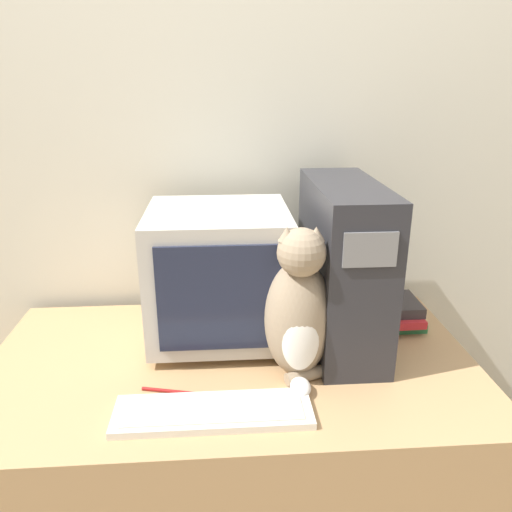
{
  "coord_description": "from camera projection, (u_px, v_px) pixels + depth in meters",
  "views": [
    {
      "loc": [
        -0.02,
        -0.83,
        1.47
      ],
      "look_at": [
        0.07,
        0.41,
        1.01
      ],
      "focal_mm": 35.0,
      "sensor_mm": 36.0,
      "label": 1
    }
  ],
  "objects": [
    {
      "name": "wall_back",
      "position": [
        225.0,
        146.0,
        1.63
      ],
      "size": [
        7.0,
        0.05,
        2.5
      ],
      "color": "beige",
      "rests_on": "ground_plane"
    },
    {
      "name": "desk",
      "position": [
        234.0,
        462.0,
        1.52
      ],
      "size": [
        1.35,
        0.76,
        0.72
      ],
      "color": "tan",
      "rests_on": "ground_plane"
    },
    {
      "name": "cat",
      "position": [
        299.0,
        312.0,
        1.26
      ],
      "size": [
        0.28,
        0.22,
        0.41
      ],
      "rotation": [
        0.0,
        0.0,
        -0.05
      ],
      "color": "gray",
      "rests_on": "desk"
    },
    {
      "name": "computer_tower",
      "position": [
        342.0,
        265.0,
        1.43
      ],
      "size": [
        0.18,
        0.49,
        0.47
      ],
      "color": "#28282D",
      "rests_on": "desk"
    },
    {
      "name": "crt_monitor",
      "position": [
        219.0,
        274.0,
        1.45
      ],
      "size": [
        0.4,
        0.38,
        0.39
      ],
      "color": "#BCB7AD",
      "rests_on": "desk"
    },
    {
      "name": "pen",
      "position": [
        170.0,
        391.0,
        1.25
      ],
      "size": [
        0.15,
        0.04,
        0.01
      ],
      "color": "maroon",
      "rests_on": "desk"
    },
    {
      "name": "book_stack",
      "position": [
        395.0,
        312.0,
        1.59
      ],
      "size": [
        0.16,
        0.19,
        0.08
      ],
      "color": "#28703D",
      "rests_on": "desk"
    },
    {
      "name": "keyboard",
      "position": [
        213.0,
        412.0,
        1.16
      ],
      "size": [
        0.46,
        0.14,
        0.02
      ],
      "color": "silver",
      "rests_on": "desk"
    }
  ]
}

